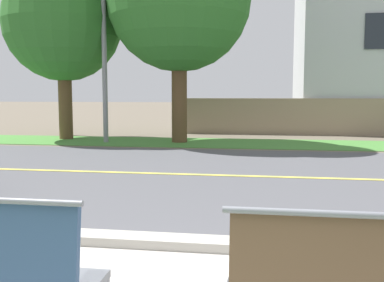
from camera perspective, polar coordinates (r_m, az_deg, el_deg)
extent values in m
plane|color=#665B4C|center=(10.21, 5.62, -2.92)|extent=(140.00, 140.00, 0.00)
cube|color=#ADA89E|center=(4.72, 1.46, -12.91)|extent=(44.00, 0.30, 0.11)
cube|color=#515156|center=(8.74, 5.03, -4.42)|extent=(52.00, 8.00, 0.01)
cube|color=#E0CC4C|center=(8.74, 5.03, -4.38)|extent=(48.00, 0.14, 0.01)
cube|color=#478438|center=(14.38, 6.61, -0.30)|extent=(48.00, 2.80, 0.02)
cylinder|color=gray|center=(14.87, -11.10, 12.89)|extent=(0.16, 0.16, 6.77)
cylinder|color=brown|center=(16.23, -15.75, 4.63)|extent=(0.47, 0.47, 2.50)
sphere|color=#2D6B28|center=(16.41, -16.03, 14.28)|extent=(4.00, 4.00, 4.00)
cylinder|color=brown|center=(14.55, -1.62, 5.38)|extent=(0.49, 0.49, 2.84)
cylinder|color=brown|center=(17.76, -15.92, 13.06)|extent=(0.32, 0.32, 7.65)
cube|color=gray|center=(17.98, 19.48, 2.88)|extent=(13.00, 0.36, 1.40)
cube|color=#232833|center=(18.26, 22.78, 12.73)|extent=(1.10, 0.06, 1.30)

